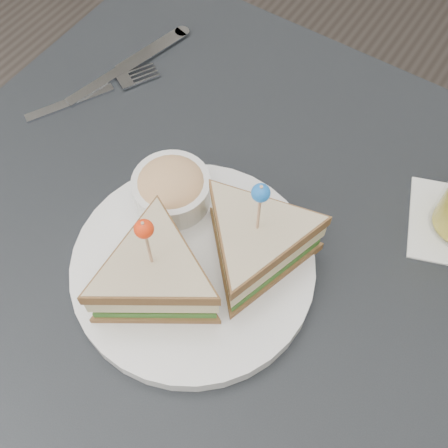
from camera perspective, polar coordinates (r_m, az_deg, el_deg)
ground_plane at (r=1.38m, az=-0.60°, el=-17.27°), size 3.50×3.50×0.00m
table at (r=0.74m, az=-1.08°, el=-5.15°), size 0.80×0.80×0.75m
plate_meal at (r=0.62m, az=-2.52°, el=-3.01°), size 0.32×0.31×0.17m
cutlery_fork at (r=0.84m, az=-12.51°, el=13.04°), size 0.11×0.19×0.01m
cutlery_knife at (r=0.86m, az=-10.02°, el=15.37°), size 0.07×0.22×0.01m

